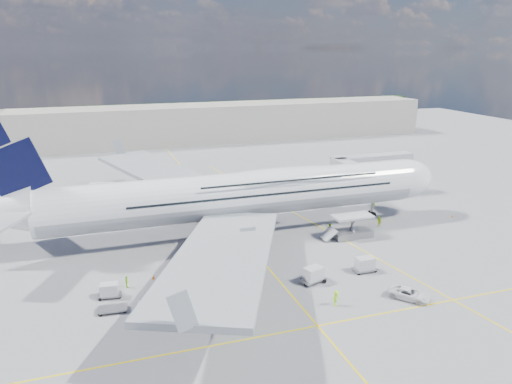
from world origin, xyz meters
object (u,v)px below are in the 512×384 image
object	(u,v)px
crew_nose	(374,204)
crew_loader	(379,222)
crew_tug	(336,298)
service_van	(409,294)
baggage_tug	(189,305)
catering_truck_outer	(105,193)
jet_bridge	(365,166)
cone_wing_left_inner	(189,205)
dolly_row_a	(146,308)
cone_nose	(452,216)
catering_truck_inner	(177,188)
airliner	(240,194)
cone_wing_right_outer	(252,303)
dolly_back	(112,309)
dolly_row_c	(206,261)
dolly_nose_far	(365,264)
dolly_nose_near	(313,274)
crew_wing	(127,282)
dolly_row_b	(109,290)
crew_van	(330,228)
cone_wing_left_outer	(162,203)
cone_wing_right_inner	(153,277)
cargo_loader	(351,230)

from	to	relation	value
crew_nose	crew_loader	xyz separation A→B (m)	(-4.92, -9.58, 0.15)
crew_tug	service_van	bearing A→B (deg)	-30.02
baggage_tug	catering_truck_outer	distance (m)	48.99
jet_bridge	cone_wing_left_inner	bearing A→B (deg)	169.04
dolly_row_a	cone_nose	distance (m)	59.56
dolly_row_a	catering_truck_inner	distance (m)	48.57
airliner	dolly_row_a	bearing A→B (deg)	-129.70
crew_loader	cone_wing_right_outer	world-z (taller)	crew_loader
catering_truck_inner	crew_nose	size ratio (longest dim) A/B	4.01
dolly_back	catering_truck_inner	xyz separation A→B (m)	(15.73, 44.93, 1.27)
dolly_row_c	catering_truck_outer	xyz separation A→B (m)	(-12.22, 35.62, 1.45)
jet_bridge	crew_tug	world-z (taller)	jet_bridge
airliner	dolly_row_a	size ratio (longest dim) A/B	28.04
dolly_nose_far	baggage_tug	distance (m)	25.15
crew_loader	dolly_nose_near	bearing A→B (deg)	-83.29
crew_wing	cone_wing_left_inner	bearing A→B (deg)	-35.54
jet_bridge	cone_nose	world-z (taller)	jet_bridge
cone_nose	cone_wing_right_outer	bearing A→B (deg)	-157.01
dolly_row_b	crew_van	xyz separation A→B (m)	(35.76, 11.18, -0.11)
cone_wing_left_outer	dolly_row_c	bearing A→B (deg)	-86.25
crew_wing	cone_wing_left_inner	size ratio (longest dim) A/B	3.08
service_van	crew_loader	bearing A→B (deg)	27.25
crew_loader	cone_wing_right_inner	size ratio (longest dim) A/B	3.41
service_van	cone_wing_right_inner	size ratio (longest dim) A/B	9.07
dolly_nose_far	service_van	world-z (taller)	dolly_nose_far
catering_truck_inner	crew_loader	xyz separation A→B (m)	(29.42, -29.98, -0.72)
dolly_row_b	crew_tug	bearing A→B (deg)	-16.32
airliner	dolly_row_a	distance (m)	28.71
dolly_back	cone_wing_left_outer	size ratio (longest dim) A/B	5.86
dolly_nose_near	dolly_row_b	bearing A→B (deg)	152.91
dolly_nose_far	crew_van	size ratio (longest dim) A/B	1.85
dolly_row_a	dolly_nose_far	distance (m)	29.89
cargo_loader	cone_wing_left_inner	bearing A→B (deg)	131.17
baggage_tug	crew_wing	xyz separation A→B (m)	(-6.36, 8.53, 0.01)
cone_nose	jet_bridge	bearing A→B (deg)	122.02
service_van	cone_nose	distance (m)	35.27
dolly_row_a	dolly_row_b	world-z (taller)	dolly_row_b
crew_nose	cone_wing_left_inner	bearing A→B (deg)	110.80
dolly_nose_far	catering_truck_inner	distance (m)	48.27
dolly_row_b	cone_nose	xyz separation A→B (m)	(60.77, 11.55, -0.75)
jet_bridge	crew_van	xyz separation A→B (m)	(-15.51, -15.56, -5.97)
airliner	crew_van	distance (m)	15.94
crew_tug	crew_wing	bearing A→B (deg)	129.62
dolly_row_b	cone_wing_left_outer	size ratio (longest dim) A/B	5.03
catering_truck_outer	cone_wing_right_inner	distance (m)	38.76
dolly_back	crew_loader	distance (m)	47.57
jet_bridge	crew_van	bearing A→B (deg)	-134.91
dolly_nose_far	baggage_tug	xyz separation A→B (m)	(-24.99, -2.86, -0.32)
dolly_back	cone_wing_right_inner	world-z (taller)	cone_wing_right_inner
cone_wing_left_inner	cone_wing_left_outer	xyz separation A→B (m)	(-4.95, 2.50, 0.04)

